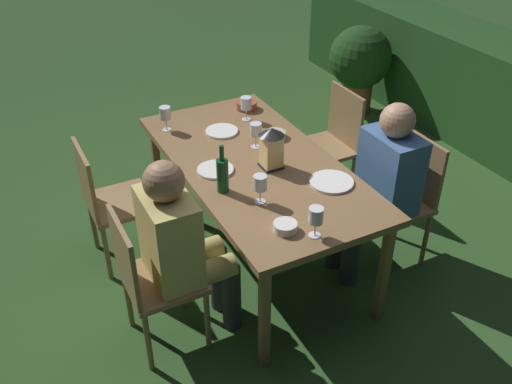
# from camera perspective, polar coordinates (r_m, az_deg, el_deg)

# --- Properties ---
(ground_plane) EXTENTS (16.00, 16.00, 0.00)m
(ground_plane) POSITION_cam_1_polar(r_m,az_deg,el_deg) (3.93, 0.00, -6.36)
(ground_plane) COLOR #2D5123
(dining_table) EXTENTS (1.82, 0.91, 0.75)m
(dining_table) POSITION_cam_1_polar(r_m,az_deg,el_deg) (3.52, 0.00, 2.30)
(dining_table) COLOR olive
(dining_table) RESTS_ON ground
(chair_side_right_a) EXTENTS (0.42, 0.40, 0.87)m
(chair_side_right_a) POSITION_cam_1_polar(r_m,az_deg,el_deg) (4.32, 7.55, 5.13)
(chair_side_right_a) COLOR #937047
(chair_side_right_a) RESTS_ON ground
(chair_side_left_b) EXTENTS (0.42, 0.40, 0.87)m
(chair_side_left_b) POSITION_cam_1_polar(r_m,az_deg,el_deg) (3.09, -10.64, -8.32)
(chair_side_left_b) COLOR #937047
(chair_side_left_b) RESTS_ON ground
(person_in_mustard) EXTENTS (0.38, 0.47, 1.15)m
(person_in_mustard) POSITION_cam_1_polar(r_m,az_deg,el_deg) (3.04, -7.43, -5.13)
(person_in_mustard) COLOR tan
(person_in_mustard) RESTS_ON ground
(chair_side_right_b) EXTENTS (0.42, 0.40, 0.87)m
(chair_side_right_b) POSITION_cam_1_polar(r_m,az_deg,el_deg) (3.78, 14.44, -0.25)
(chair_side_right_b) COLOR #937047
(chair_side_right_b) RESTS_ON ground
(person_in_blue) EXTENTS (0.38, 0.47, 1.15)m
(person_in_blue) POSITION_cam_1_polar(r_m,az_deg,el_deg) (3.58, 12.38, 0.97)
(person_in_blue) COLOR #426699
(person_in_blue) RESTS_ON ground
(chair_side_left_a) EXTENTS (0.42, 0.40, 0.87)m
(chair_side_left_a) POSITION_cam_1_polar(r_m,az_deg,el_deg) (3.74, -14.61, -0.69)
(chair_side_left_a) COLOR #937047
(chair_side_left_a) RESTS_ON ground
(lantern_centerpiece) EXTENTS (0.15, 0.15, 0.27)m
(lantern_centerpiece) POSITION_cam_1_polar(r_m,az_deg,el_deg) (3.37, 1.54, 4.68)
(lantern_centerpiece) COLOR black
(lantern_centerpiece) RESTS_ON dining_table
(green_bottle_on_table) EXTENTS (0.07, 0.07, 0.29)m
(green_bottle_on_table) POSITION_cam_1_polar(r_m,az_deg,el_deg) (3.17, -3.39, 1.78)
(green_bottle_on_table) COLOR #144723
(green_bottle_on_table) RESTS_ON dining_table
(wine_glass_a) EXTENTS (0.08, 0.08, 0.17)m
(wine_glass_a) POSITION_cam_1_polar(r_m,az_deg,el_deg) (3.06, 0.42, 0.80)
(wine_glass_a) COLOR silver
(wine_glass_a) RESTS_ON dining_table
(wine_glass_b) EXTENTS (0.08, 0.08, 0.17)m
(wine_glass_b) POSITION_cam_1_polar(r_m,az_deg,el_deg) (3.60, -0.02, 6.17)
(wine_glass_b) COLOR silver
(wine_glass_b) RESTS_ON dining_table
(wine_glass_c) EXTENTS (0.08, 0.08, 0.17)m
(wine_glass_c) POSITION_cam_1_polar(r_m,az_deg,el_deg) (2.83, 6.03, -2.49)
(wine_glass_c) COLOR silver
(wine_glass_c) RESTS_ON dining_table
(wine_glass_d) EXTENTS (0.08, 0.08, 0.17)m
(wine_glass_d) POSITION_cam_1_polar(r_m,az_deg,el_deg) (3.96, -1.00, 8.81)
(wine_glass_d) COLOR silver
(wine_glass_d) RESTS_ON dining_table
(wine_glass_e) EXTENTS (0.08, 0.08, 0.17)m
(wine_glass_e) POSITION_cam_1_polar(r_m,az_deg,el_deg) (3.86, -9.10, 7.72)
(wine_glass_e) COLOR silver
(wine_glass_e) RESTS_ON dining_table
(plate_a) EXTENTS (0.22, 0.22, 0.01)m
(plate_a) POSITION_cam_1_polar(r_m,az_deg,el_deg) (3.84, -3.45, 6.12)
(plate_a) COLOR white
(plate_a) RESTS_ON dining_table
(plate_b) EXTENTS (0.26, 0.26, 0.01)m
(plate_b) POSITION_cam_1_polar(r_m,az_deg,el_deg) (3.31, 7.60, 1.01)
(plate_b) COLOR white
(plate_b) RESTS_ON dining_table
(plate_c) EXTENTS (0.22, 0.22, 0.01)m
(plate_c) POSITION_cam_1_polar(r_m,az_deg,el_deg) (3.41, -4.10, 2.25)
(plate_c) COLOR white
(plate_c) RESTS_ON dining_table
(bowl_olives) EXTENTS (0.15, 0.15, 0.06)m
(bowl_olives) POSITION_cam_1_polar(r_m,az_deg,el_deg) (4.15, -0.96, 8.74)
(bowl_olives) COLOR #9E5138
(bowl_olives) RESTS_ON dining_table
(bowl_bread) EXTENTS (0.14, 0.14, 0.04)m
(bowl_bread) POSITION_cam_1_polar(r_m,az_deg,el_deg) (3.77, 1.96, 5.80)
(bowl_bread) COLOR #BCAD8E
(bowl_bread) RESTS_ON dining_table
(bowl_salad) EXTENTS (0.12, 0.12, 0.05)m
(bowl_salad) POSITION_cam_1_polar(r_m,az_deg,el_deg) (2.91, 2.95, -3.49)
(bowl_salad) COLOR silver
(bowl_salad) RESTS_ON dining_table
(potted_plant_by_hedge) EXTENTS (0.61, 0.61, 0.87)m
(potted_plant_by_hedge) POSITION_cam_1_polar(r_m,az_deg,el_deg) (5.78, 10.40, 12.75)
(potted_plant_by_hedge) COLOR #9E5133
(potted_plant_by_hedge) RESTS_ON ground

